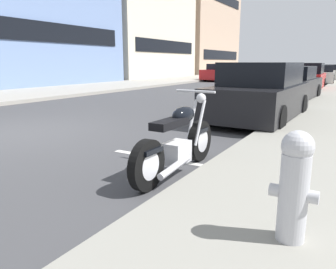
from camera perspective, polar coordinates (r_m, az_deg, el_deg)
name	(u,v)px	position (r m, az deg, el deg)	size (l,w,h in m)	color
ground_plane	(16,134)	(7.75, -25.22, 0.16)	(260.00, 260.00, 0.00)	#3D3D3F
sidewalk_far_curb	(116,85)	(21.03, -9.07, 8.52)	(120.00, 5.00, 0.14)	gray
parking_stall_stripe	(171,160)	(5.11, 0.58, -4.50)	(0.12, 2.20, 0.01)	silver
parked_motorcycle	(178,143)	(4.43, 1.75, -1.53)	(2.07, 0.62, 1.11)	black
parked_car_at_intersection	(260,94)	(8.80, 15.95, 6.93)	(4.07, 1.91, 1.50)	black
parked_car_behind_motorcycle	(288,85)	(13.64, 20.37, 8.16)	(4.28, 2.06, 1.36)	black
parked_car_far_down_curb	(305,77)	(19.63, 22.98, 9.25)	(4.34, 1.99, 1.47)	#AD1919
parked_car_second_in_row	(320,75)	(25.86, 25.12, 9.46)	(4.31, 2.10, 1.32)	beige
parked_car_near_corner	(326,73)	(31.61, 25.99, 9.77)	(4.81, 2.16, 1.33)	beige
car_opposite_curb	(221,73)	(27.43, 9.25, 10.66)	(4.22, 2.08, 1.39)	#AD1919
fire_hydrant	(294,184)	(2.67, 21.35, -8.04)	(0.24, 0.36, 0.88)	#B7B7BC
townhouse_mid_block	(126,8)	(33.69, -7.33, 21.23)	(11.81, 9.17, 13.25)	beige
townhouse_behind_pole	(194,32)	(45.04, 4.53, 17.57)	(13.44, 8.17, 10.90)	tan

